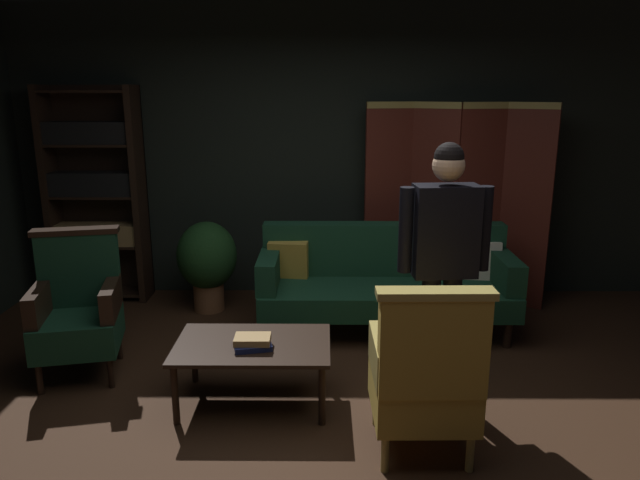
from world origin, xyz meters
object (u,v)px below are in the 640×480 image
armchair_gilt_accent (425,374)px  book_navy_cloth (253,345)px  bookshelf (96,190)px  velvet_couch (385,278)px  book_tan_leather (252,339)px  potted_plant (207,260)px  coffee_table (253,349)px  armchair_wing_left (78,308)px  standing_figure (444,250)px  folding_screen (456,202)px

armchair_gilt_accent → book_navy_cloth: (-1.01, 0.49, -0.05)m
bookshelf → velvet_couch: size_ratio=0.97×
velvet_couch → book_tan_leather: (-0.97, -1.34, 0.02)m
bookshelf → book_tan_leather: (1.73, -2.08, -0.60)m
potted_plant → coffee_table: bearing=-69.7°
armchair_gilt_accent → potted_plant: bearing=126.2°
coffee_table → book_navy_cloth: bearing=-83.0°
coffee_table → armchair_gilt_accent: armchair_gilt_accent is taller
coffee_table → book_tan_leather: 0.13m
armchair_wing_left → standing_figure: standing_figure is taller
folding_screen → book_navy_cloth: bearing=-130.2°
folding_screen → potted_plant: size_ratio=2.25×
velvet_couch → armchair_wing_left: 2.43m
velvet_couch → coffee_table: velvet_couch is taller
bookshelf → potted_plant: (1.10, -0.34, -0.59)m
velvet_couch → standing_figure: size_ratio=1.25×
bookshelf → velvet_couch: bookshelf is taller
bookshelf → armchair_wing_left: 1.74m
coffee_table → standing_figure: standing_figure is taller
bookshelf → armchair_wing_left: size_ratio=1.97×
book_tan_leather → potted_plant: bearing=109.8°
armchair_gilt_accent → book_navy_cloth: bearing=154.2°
bookshelf → armchair_wing_left: bookshelf is taller
coffee_table → book_tan_leather: bearing=-83.0°
bookshelf → standing_figure: 3.52m
velvet_couch → potted_plant: bearing=165.7°
velvet_couch → coffee_table: (-0.98, -1.27, -0.08)m
coffee_table → potted_plant: size_ratio=1.19×
folding_screen → bookshelf: bookshelf is taller
velvet_couch → book_navy_cloth: velvet_couch is taller
standing_figure → potted_plant: standing_figure is taller
book_navy_cloth → book_tan_leather: 0.04m
coffee_table → armchair_wing_left: armchair_wing_left is taller
bookshelf → velvet_couch: bearing=-15.4°
standing_figure → coffee_table: bearing=-176.5°
folding_screen → coffee_table: bearing=-131.4°
coffee_table → standing_figure: size_ratio=0.59×
armchair_wing_left → potted_plant: bearing=61.3°
potted_plant → standing_figure: bearing=-41.0°
bookshelf → standing_figure: size_ratio=1.20×
book_navy_cloth → book_tan_leather: size_ratio=1.03×
folding_screen → armchair_gilt_accent: 2.62m
folding_screen → velvet_couch: size_ratio=0.90×
folding_screen → armchair_gilt_accent: folding_screen is taller
armchair_wing_left → potted_plant: 1.42m
folding_screen → book_navy_cloth: (-1.69, -1.99, -0.55)m
bookshelf → armchair_gilt_accent: (2.74, -2.57, -0.58)m
book_navy_cloth → book_tan_leather: (0.00, 0.00, 0.04)m
standing_figure → armchair_wing_left: bearing=172.1°
bookshelf → coffee_table: bookshelf is taller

